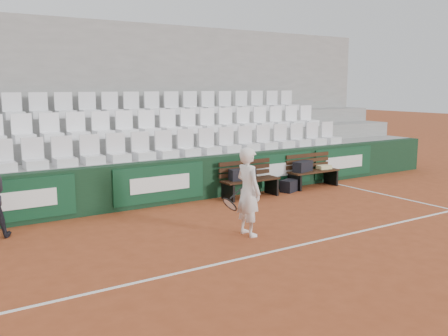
% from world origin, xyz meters
% --- Properties ---
extents(ground, '(80.00, 80.00, 0.00)m').
position_xyz_m(ground, '(0.00, 0.00, 0.00)').
color(ground, '#9E4623').
rests_on(ground, ground).
extents(court_baseline, '(18.00, 0.06, 0.01)m').
position_xyz_m(court_baseline, '(0.00, 0.00, 0.00)').
color(court_baseline, white).
rests_on(court_baseline, ground).
extents(back_barrier, '(18.00, 0.34, 1.00)m').
position_xyz_m(back_barrier, '(0.07, 3.99, 0.50)').
color(back_barrier, '#10321B').
rests_on(back_barrier, ground).
extents(grandstand_tier_front, '(18.00, 0.95, 1.00)m').
position_xyz_m(grandstand_tier_front, '(0.00, 4.62, 0.50)').
color(grandstand_tier_front, '#999997').
rests_on(grandstand_tier_front, ground).
extents(grandstand_tier_mid, '(18.00, 0.95, 1.45)m').
position_xyz_m(grandstand_tier_mid, '(0.00, 5.58, 0.72)').
color(grandstand_tier_mid, '#959592').
rests_on(grandstand_tier_mid, ground).
extents(grandstand_tier_back, '(18.00, 0.95, 1.90)m').
position_xyz_m(grandstand_tier_back, '(0.00, 6.53, 0.95)').
color(grandstand_tier_back, gray).
rests_on(grandstand_tier_back, ground).
extents(grandstand_rear_wall, '(18.00, 0.30, 4.40)m').
position_xyz_m(grandstand_rear_wall, '(0.00, 7.15, 2.20)').
color(grandstand_rear_wall, gray).
rests_on(grandstand_rear_wall, ground).
extents(seat_row_front, '(11.90, 0.44, 0.63)m').
position_xyz_m(seat_row_front, '(0.00, 4.45, 1.31)').
color(seat_row_front, silver).
rests_on(seat_row_front, grandstand_tier_front).
extents(seat_row_mid, '(11.90, 0.44, 0.63)m').
position_xyz_m(seat_row_mid, '(0.00, 5.40, 1.77)').
color(seat_row_mid, white).
rests_on(seat_row_mid, grandstand_tier_mid).
extents(seat_row_back, '(11.90, 0.44, 0.63)m').
position_xyz_m(seat_row_back, '(0.00, 6.35, 2.21)').
color(seat_row_back, silver).
rests_on(seat_row_back, grandstand_tier_back).
extents(bench_left, '(1.50, 0.56, 0.45)m').
position_xyz_m(bench_left, '(2.04, 3.46, 0.23)').
color(bench_left, black).
rests_on(bench_left, ground).
extents(bench_right, '(1.50, 0.56, 0.45)m').
position_xyz_m(bench_right, '(4.17, 3.55, 0.23)').
color(bench_right, '#361E10').
rests_on(bench_right, ground).
extents(sports_bag_left, '(0.65, 0.36, 0.26)m').
position_xyz_m(sports_bag_left, '(1.81, 3.48, 0.58)').
color(sports_bag_left, black).
rests_on(sports_bag_left, bench_left).
extents(sports_bag_right, '(0.64, 0.43, 0.27)m').
position_xyz_m(sports_bag_right, '(3.83, 3.59, 0.59)').
color(sports_bag_right, black).
rests_on(sports_bag_right, bench_right).
extents(towel, '(0.39, 0.30, 0.10)m').
position_xyz_m(towel, '(4.59, 3.58, 0.50)').
color(towel, beige).
rests_on(towel, bench_right).
extents(sports_bag_ground, '(0.57, 0.46, 0.30)m').
position_xyz_m(sports_bag_ground, '(3.27, 3.46, 0.15)').
color(sports_bag_ground, black).
rests_on(sports_bag_ground, ground).
extents(water_bottle_near, '(0.07, 0.07, 0.26)m').
position_xyz_m(water_bottle_near, '(1.71, 3.36, 0.13)').
color(water_bottle_near, silver).
rests_on(water_bottle_near, ground).
extents(water_bottle_far, '(0.06, 0.06, 0.23)m').
position_xyz_m(water_bottle_far, '(3.14, 3.39, 0.11)').
color(water_bottle_far, silver).
rests_on(water_bottle_far, ground).
extents(tennis_player, '(0.69, 0.59, 1.61)m').
position_xyz_m(tennis_player, '(0.17, 0.98, 0.80)').
color(tennis_player, white).
rests_on(tennis_player, ground).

